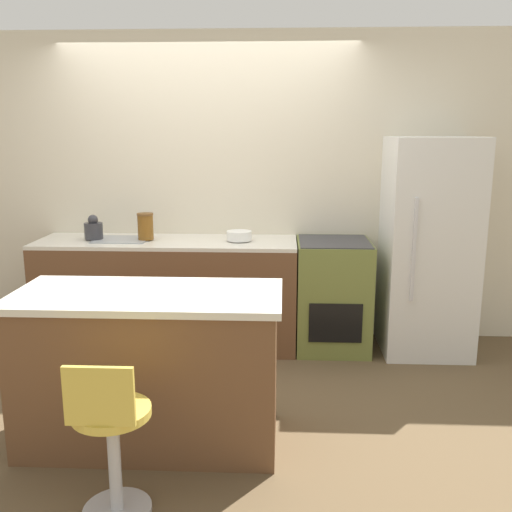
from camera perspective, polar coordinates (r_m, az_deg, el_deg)
The scene contains 10 objects.
ground_plane at distance 4.65m, azimuth -5.45°, elevation -10.24°, with size 14.00×14.00×0.00m, color brown.
wall_back at distance 4.99m, azimuth -4.66°, elevation 6.77°, with size 8.00×0.06×2.60m.
back_counter at distance 4.87m, azimuth -8.77°, elevation -3.66°, with size 2.14×0.62×0.91m.
kitchen_island at distance 3.40m, azimuth -10.53°, elevation -10.88°, with size 1.51×0.69×0.90m.
oven_range at distance 4.79m, azimuth 7.67°, elevation -3.87°, with size 0.59×0.64×0.91m.
refrigerator at distance 4.79m, azimuth 16.82°, elevation 0.87°, with size 0.69×0.69×1.74m.
stool_chair at distance 2.83m, azimuth -14.26°, elevation -17.44°, with size 0.36×0.36×0.81m.
kettle at distance 4.90m, azimuth -15.94°, elevation 2.60°, with size 0.15×0.15×0.20m.
mixing_bowl at distance 4.66m, azimuth -1.69°, elevation 2.05°, with size 0.20×0.20×0.08m.
canister_jar at distance 4.77m, azimuth -10.99°, elevation 2.93°, with size 0.13×0.13×0.22m.
Camera 1 is at (0.64, -4.25, 1.79)m, focal length 40.00 mm.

